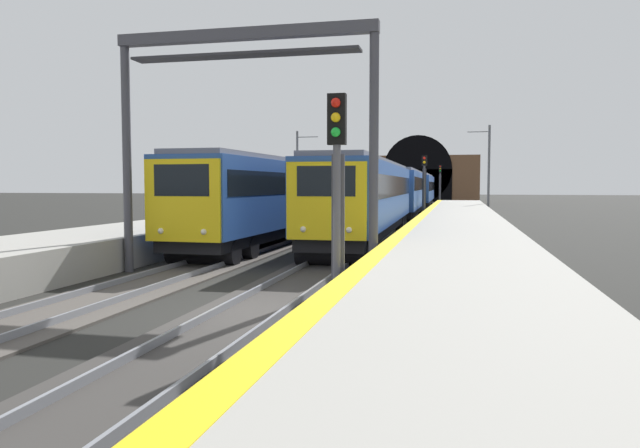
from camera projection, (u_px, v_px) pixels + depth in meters
ground_plane at (255, 314)px, 13.30m from camera, size 320.00×320.00×0.00m
platform_right at (459, 298)px, 12.28m from camera, size 112.00×4.57×1.10m
platform_right_edge_strip at (361, 268)px, 12.70m from camera, size 112.00×0.50×0.01m
track_main_line at (255, 312)px, 13.30m from camera, size 160.00×2.74×0.21m
track_adjacent_line at (86, 303)px, 14.25m from camera, size 160.00×2.75×0.21m
train_main_approaching at (404, 191)px, 49.05m from camera, size 60.50×3.07×4.00m
train_adjacent_platform at (352, 191)px, 49.53m from camera, size 61.33×3.31×4.97m
railway_signal_near at (337, 183)px, 12.54m from camera, size 0.39×0.38×4.73m
railway_signal_mid at (424, 183)px, 44.41m from camera, size 0.39×0.38×4.98m
railway_signal_far at (440, 181)px, 82.89m from camera, size 0.39×0.38×5.51m
overhead_signal_gantry at (244, 93)px, 18.44m from camera, size 0.70×8.33×7.62m
tunnel_portal at (418, 179)px, 98.29m from camera, size 3.03×19.59×10.97m
catenary_mast_near at (298, 171)px, 59.78m from camera, size 0.22×2.22×8.13m
catenary_mast_far at (488, 169)px, 55.52m from camera, size 0.22×2.09×8.31m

